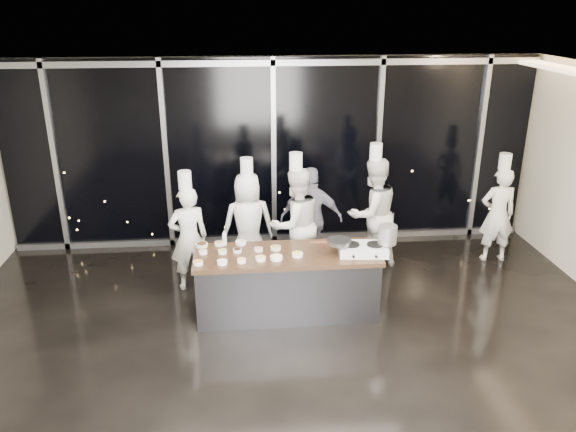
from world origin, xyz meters
name	(u,v)px	position (x,y,z in m)	size (l,w,h in m)	color
ground	(293,350)	(0.00, 0.00, 0.00)	(9.00, 9.00, 0.00)	black
room_shell	(310,175)	(0.18, 0.00, 2.25)	(9.02, 7.02, 3.21)	beige
window_wall	(274,154)	(0.00, 3.43, 1.60)	(8.90, 0.11, 3.20)	black
demo_counter	(287,283)	(0.00, 0.90, 0.45)	(2.46, 0.86, 0.90)	#3B3A40
stove	(363,249)	(1.00, 0.79, 0.96)	(0.67, 0.45, 0.14)	silver
frying_pan	(339,242)	(0.68, 0.83, 1.07)	(0.57, 0.35, 0.05)	gray
stock_pot	(387,235)	(1.31, 0.78, 1.16)	(0.25, 0.25, 0.25)	#A9A9AB
prep_bowls	(242,252)	(-0.60, 0.93, 0.93)	(1.42, 0.73, 0.05)	white
squeeze_bottle	(224,238)	(-0.82, 1.24, 1.00)	(0.06, 0.06, 0.22)	silver
chef_far_left	(189,237)	(-1.36, 1.78, 0.81)	(0.66, 0.53, 1.81)	silver
chef_left	(248,223)	(-0.48, 2.17, 0.83)	(0.87, 0.64, 1.87)	silver
chef_center	(296,224)	(0.23, 1.95, 0.89)	(1.05, 0.95, 1.99)	silver
guest	(311,219)	(0.51, 2.30, 0.83)	(1.02, 0.54, 1.66)	#141335
chef_right	(372,213)	(1.47, 2.25, 0.91)	(1.06, 0.96, 2.03)	silver
chef_side	(498,213)	(3.55, 2.29, 0.81)	(0.58, 0.39, 1.81)	silver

